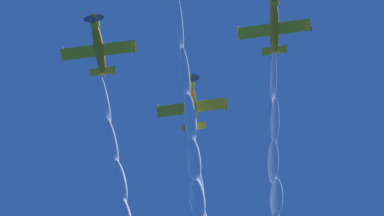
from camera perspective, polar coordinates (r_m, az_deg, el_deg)
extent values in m
ellipsoid|color=orange|center=(76.99, 8.21, 8.02)|extent=(3.22, 7.79, 1.83)
cylinder|color=yellow|center=(75.80, 8.20, 10.51)|extent=(1.61, 1.34, 1.45)
cube|color=yellow|center=(76.89, 8.21, 7.80)|extent=(9.78, 3.96, 1.73)
ellipsoid|color=orange|center=(76.91, 11.81, 7.76)|extent=(0.56, 1.09, 0.39)
ellipsoid|color=orange|center=(77.18, 4.62, 7.81)|extent=(0.56, 1.09, 0.39)
cube|color=yellow|center=(78.32, 8.22, 5.72)|extent=(3.61, 1.87, 0.70)
cube|color=orange|center=(78.88, 8.23, 5.84)|extent=(0.64, 1.31, 1.37)
ellipsoid|color=#1E232D|center=(77.31, 8.22, 8.38)|extent=(1.31, 1.91, 0.97)
ellipsoid|color=orange|center=(75.78, -9.28, 5.93)|extent=(3.22, 7.78, 1.69)
cylinder|color=yellow|center=(74.50, -9.70, 8.41)|extent=(1.58, 1.33, 1.41)
cone|color=yellow|center=(74.25, -9.79, 8.95)|extent=(0.83, 0.94, 0.68)
cylinder|color=#3F3F47|center=(74.31, -9.77, 8.82)|extent=(2.94, 0.73, 2.99)
cube|color=yellow|center=(75.71, -9.30, 5.71)|extent=(9.81, 3.96, 1.49)
ellipsoid|color=orange|center=(74.38, -5.77, 5.80)|extent=(0.56, 1.09, 0.36)
ellipsoid|color=orange|center=(77.30, -12.69, 5.60)|extent=(0.56, 1.09, 0.36)
cube|color=yellow|center=(77.19, -8.89, 3.66)|extent=(3.62, 1.87, 0.61)
cube|color=orange|center=(77.72, -8.77, 3.80)|extent=(0.61, 1.30, 1.35)
ellipsoid|color=#1E232D|center=(76.07, -9.23, 6.32)|extent=(1.30, 1.90, 0.93)
ellipsoid|color=orange|center=(79.32, 0.01, 0.27)|extent=(3.17, 7.82, 2.19)
cylinder|color=yellow|center=(77.86, -0.18, 2.61)|extent=(1.60, 1.40, 1.48)
cone|color=yellow|center=(77.57, -0.22, 3.12)|extent=(0.83, 0.97, 0.74)
cylinder|color=#3F3F47|center=(77.64, -0.21, 3.00)|extent=(3.00, 0.90, 3.00)
cube|color=yellow|center=(79.25, 0.00, 0.06)|extent=(9.78, 3.96, 1.67)
ellipsoid|color=orange|center=(78.62, 3.45, 0.06)|extent=(0.55, 1.10, 0.43)
ellipsoid|color=orange|center=(80.16, -3.38, 0.06)|extent=(0.55, 1.10, 0.43)
cube|color=yellow|center=(80.88, 0.19, -1.86)|extent=(3.61, 1.87, 0.71)
cube|color=orange|center=(81.43, 0.25, -1.72)|extent=(0.63, 1.37, 1.42)
ellipsoid|color=#1E232D|center=(79.60, 0.04, 0.65)|extent=(1.30, 1.94, 1.04)
ellipsoid|color=white|center=(72.49, -1.27, 8.24)|extent=(3.07, 8.84, 1.62)
ellipsoid|color=white|center=(75.16, -0.71, 3.20)|extent=(3.42, 8.96, 1.98)
ellipsoid|color=white|center=(78.22, -0.16, -1.20)|extent=(3.77, 9.07, 2.33)
ellipsoid|color=white|center=(81.81, 0.20, -5.43)|extent=(4.13, 9.19, 2.69)
ellipsoid|color=white|center=(85.45, 0.53, -9.28)|extent=(4.48, 9.30, 3.04)
ellipsoid|color=white|center=(79.92, 8.12, 2.90)|extent=(3.07, 8.84, 1.62)
ellipsoid|color=white|center=(83.14, 8.27, -1.47)|extent=(3.42, 8.96, 1.98)
ellipsoid|color=white|center=(86.94, 8.10, -5.43)|extent=(3.77, 9.07, 2.33)
ellipsoid|color=white|center=(91.00, 8.44, -8.98)|extent=(4.13, 9.19, 2.69)
ellipsoid|color=white|center=(78.88, -8.65, 0.70)|extent=(3.07, 8.84, 1.62)
ellipsoid|color=white|center=(81.96, -7.95, -3.50)|extent=(3.42, 8.96, 1.98)
ellipsoid|color=white|center=(85.68, -7.13, -7.37)|extent=(3.77, 9.07, 2.33)
ellipsoid|color=white|center=(83.06, 0.19, -4.38)|extent=(3.07, 8.84, 1.62)
ellipsoid|color=white|center=(86.80, 0.77, -8.20)|extent=(3.42, 8.96, 1.98)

